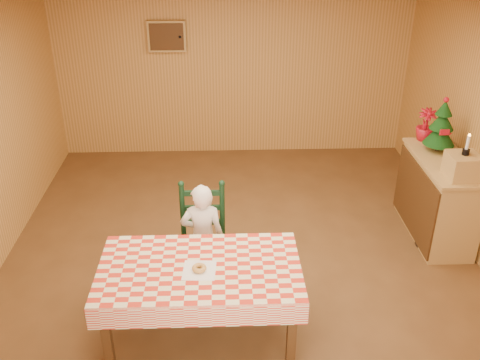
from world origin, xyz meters
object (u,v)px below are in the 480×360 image
Objects in this scene: shelf_unit at (437,198)px; christmas_tree at (441,127)px; crate at (463,166)px; ladder_chair at (203,239)px; seated_child at (203,238)px; storage_bin at (438,229)px; dining_table at (200,275)px.

christmas_tree reaches higher than shelf_unit.
crate reaches higher than shelf_unit.
ladder_chair is 0.96× the size of seated_child.
shelf_unit is at bearing -91.98° from christmas_tree.
storage_bin is at bearing -166.72° from seated_child.
shelf_unit is at bearing -161.97° from seated_child.
ladder_chair reaches higher than storage_bin.
storage_bin is at bearing -98.47° from shelf_unit.
seated_child reaches higher than ladder_chair.
crate is 0.67m from christmas_tree.
seated_child is at bearing -170.37° from crate.
storage_bin is (-0.04, -0.24, -0.25)m from shelf_unit.
dining_table is 5.52× the size of crate.
crate is (2.58, 0.44, 0.49)m from seated_child.
dining_table is 2.91m from storage_bin.
shelf_unit is 2.00× the size of christmas_tree.
crate is (0.01, -0.40, 0.59)m from shelf_unit.
ladder_chair is 2.69m from shelf_unit.
christmas_tree reaches higher than storage_bin.
shelf_unit is at bearing 91.23° from crate.
crate is at bearing -90.00° from christmas_tree.
christmas_tree is 1.44× the size of storage_bin.
christmas_tree is (2.58, 1.03, 0.71)m from ladder_chair.
seated_child reaches higher than dining_table.
christmas_tree is 1.11m from storage_bin.
crate is (2.58, 0.38, 0.55)m from ladder_chair.
shelf_unit is 0.35m from storage_bin.
christmas_tree reaches higher than dining_table.
dining_table is 1.34× the size of shelf_unit.
ladder_chair is at bearing -158.25° from christmas_tree.
ladder_chair is 3.60× the size of crate.
crate is 0.48× the size of christmas_tree.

